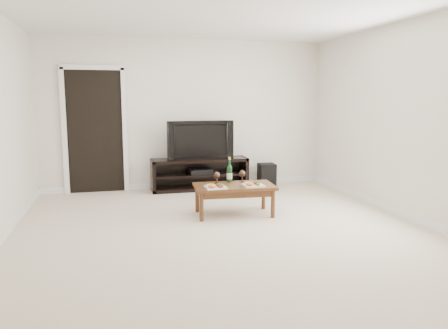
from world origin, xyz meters
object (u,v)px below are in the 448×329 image
(subwoofer, at_px, (267,175))
(coffee_table, at_px, (234,200))
(media_console, at_px, (200,174))
(television, at_px, (199,140))

(subwoofer, height_order, coffee_table, subwoofer)
(media_console, height_order, subwoofer, media_console)
(media_console, relative_size, coffee_table, 1.55)
(television, relative_size, subwoofer, 2.69)
(subwoofer, xyz_separation_m, coffee_table, (-1.07, -1.67, -0.00))
(coffee_table, bearing_deg, media_console, 94.65)
(television, distance_m, subwoofer, 1.39)
(media_console, bearing_deg, television, 180.00)
(media_console, distance_m, coffee_table, 1.77)
(subwoofer, bearing_deg, media_console, 177.64)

